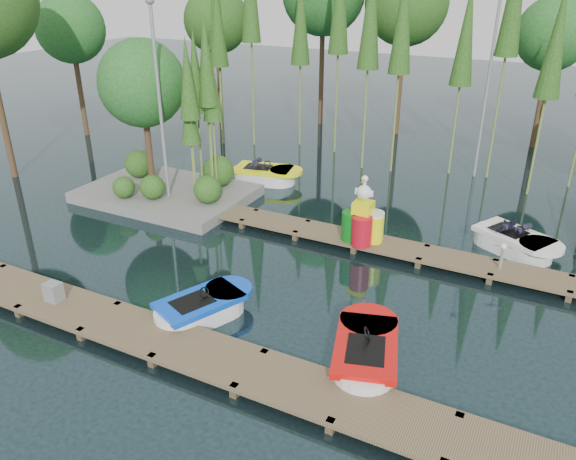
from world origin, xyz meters
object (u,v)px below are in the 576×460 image
at_px(boat_red, 366,354).
at_px(boat_blue, 202,309).
at_px(boat_yellow_far, 265,175).
at_px(yellow_barrel, 374,229).
at_px(utility_cabinet, 54,292).
at_px(drum_cluster, 362,223).
at_px(island, 158,114).

bearing_deg(boat_red, boat_blue, 165.00).
bearing_deg(boat_blue, boat_yellow_far, 133.45).
xyz_separation_m(boat_red, yellow_barrel, (-1.73, 5.43, 0.43)).
distance_m(boat_red, utility_cabinet, 8.02).
height_order(boat_yellow_far, yellow_barrel, boat_yellow_far).
distance_m(utility_cabinet, drum_cluster, 8.98).
bearing_deg(yellow_barrel, island, 174.85).
bearing_deg(yellow_barrel, drum_cluster, -154.91).
bearing_deg(drum_cluster, island, 173.59).
xyz_separation_m(island, utility_cabinet, (2.64, -7.79, -2.63)).
relative_size(boat_yellow_far, yellow_barrel, 3.76).
xyz_separation_m(boat_blue, utility_cabinet, (-3.55, -1.45, 0.29)).
bearing_deg(boat_blue, yellow_barrel, 88.27).
relative_size(boat_red, drum_cluster, 1.51).
xyz_separation_m(utility_cabinet, yellow_barrel, (6.13, 7.00, 0.17)).
distance_m(boat_blue, boat_red, 4.31).
distance_m(boat_red, yellow_barrel, 5.72).
relative_size(boat_red, yellow_barrel, 3.84).
distance_m(utility_cabinet, yellow_barrel, 9.31).
distance_m(island, drum_cluster, 8.78).
relative_size(boat_blue, drum_cluster, 1.38).
relative_size(island, boat_blue, 2.28).
bearing_deg(boat_red, utility_cabinet, 174.76).
height_order(island, utility_cabinet, island).
bearing_deg(island, boat_blue, -45.70).
relative_size(boat_red, utility_cabinet, 6.45).
bearing_deg(boat_yellow_far, yellow_barrel, -23.72).
distance_m(island, boat_yellow_far, 4.98).
height_order(boat_blue, yellow_barrel, yellow_barrel).
relative_size(island, yellow_barrel, 8.00).
relative_size(boat_blue, yellow_barrel, 3.51).
xyz_separation_m(island, boat_blue, (6.19, -6.34, -2.92)).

